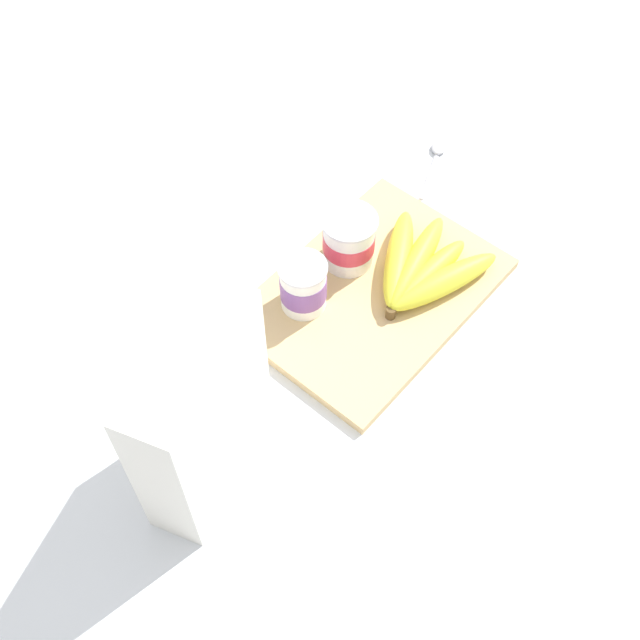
# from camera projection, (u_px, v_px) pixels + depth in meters

# --- Properties ---
(ground_plane) EXTENTS (2.40, 2.40, 0.00)m
(ground_plane) POSITION_uv_depth(u_px,v_px,m) (373.00, 296.00, 1.12)
(ground_plane) COLOR silver
(cutting_board) EXTENTS (0.35, 0.25, 0.02)m
(cutting_board) POSITION_uv_depth(u_px,v_px,m) (373.00, 293.00, 1.11)
(cutting_board) COLOR tan
(cutting_board) RESTS_ON ground_plane
(cereal_box) EXTENTS (0.21, 0.13, 0.25)m
(cereal_box) POSITION_uv_depth(u_px,v_px,m) (202.00, 415.00, 0.87)
(cereal_box) COLOR white
(cereal_box) RESTS_ON ground_plane
(yogurt_cup_front) EXTENTS (0.07, 0.07, 0.08)m
(yogurt_cup_front) POSITION_uv_depth(u_px,v_px,m) (303.00, 286.00, 1.06)
(yogurt_cup_front) COLOR white
(yogurt_cup_front) RESTS_ON cutting_board
(yogurt_cup_back) EXTENTS (0.08, 0.08, 0.08)m
(yogurt_cup_back) POSITION_uv_depth(u_px,v_px,m) (349.00, 240.00, 1.10)
(yogurt_cup_back) COLOR white
(yogurt_cup_back) RESTS_ON cutting_board
(banana_bunch) EXTENTS (0.18, 0.17, 0.04)m
(banana_bunch) POSITION_uv_depth(u_px,v_px,m) (422.00, 269.00, 1.10)
(banana_bunch) COLOR yellow
(banana_bunch) RESTS_ON cutting_board
(spoon) EXTENTS (0.13, 0.07, 0.01)m
(spoon) POSITION_uv_depth(u_px,v_px,m) (435.00, 158.00, 1.26)
(spoon) COLOR silver
(spoon) RESTS_ON ground_plane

